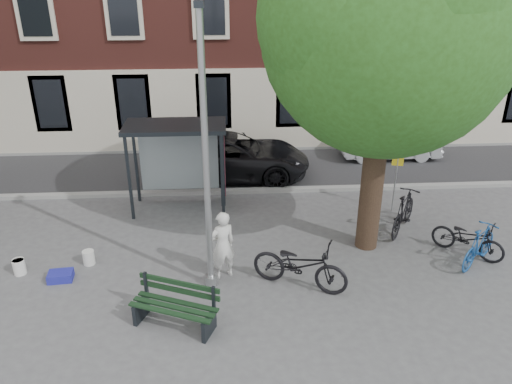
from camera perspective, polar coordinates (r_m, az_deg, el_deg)
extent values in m
plane|color=#4C4C4F|center=(11.69, -5.12, -10.46)|extent=(90.00, 90.00, 0.00)
cube|color=#28282B|center=(17.88, -4.71, 2.55)|extent=(40.00, 4.00, 0.01)
cube|color=gray|center=(16.02, -4.80, 0.05)|extent=(40.00, 0.25, 0.12)
cube|color=gray|center=(19.73, -4.65, 4.88)|extent=(40.00, 0.25, 0.12)
cylinder|color=#9EA0A3|center=(10.27, -5.74, 3.36)|extent=(0.14, 0.14, 6.00)
cylinder|color=#9EA0A3|center=(11.63, -5.14, -9.98)|extent=(0.28, 0.28, 0.24)
cube|color=#1E2328|center=(9.60, -6.56, 20.58)|extent=(0.18, 0.35, 0.12)
cylinder|color=black|center=(12.66, 13.10, 0.68)|extent=(0.56, 0.56, 3.40)
sphere|color=#274F17|center=(11.71, 14.90, 17.47)|extent=(5.60, 5.60, 5.60)
sphere|color=#274F17|center=(12.34, 18.80, 19.70)|extent=(3.92, 3.92, 3.92)
sphere|color=#274F17|center=(11.17, 11.43, 19.03)|extent=(4.20, 4.20, 4.20)
sphere|color=#274F17|center=(10.87, 17.81, 19.84)|extent=(3.64, 3.64, 3.64)
cube|color=#1E2328|center=(14.33, -14.29, 1.47)|extent=(0.08, 0.08, 2.50)
cube|color=#1E2328|center=(14.07, -3.84, 1.78)|extent=(0.08, 0.08, 2.50)
cube|color=#1E2328|center=(15.43, -13.56, 3.22)|extent=(0.08, 0.08, 2.50)
cube|color=#1E2328|center=(15.18, -3.85, 3.53)|extent=(0.08, 0.08, 2.50)
cube|color=#1E2328|center=(14.26, -9.26, 7.42)|extent=(2.85, 1.45, 0.12)
cube|color=#8C999E|center=(15.21, -8.77, 3.83)|extent=(2.34, 0.04, 2.00)
cube|color=#1E2328|center=(14.58, -3.85, 3.14)|extent=(0.12, 1.14, 2.12)
cube|color=#D84C19|center=(14.58, -3.58, 3.15)|extent=(0.02, 0.90, 1.62)
imported|color=silver|center=(11.50, -3.84, -6.08)|extent=(0.73, 0.63, 1.68)
cube|color=#1E2328|center=(10.81, -12.98, -12.93)|extent=(0.29, 0.55, 0.46)
cube|color=#1E2328|center=(10.20, -5.39, -14.92)|extent=(0.29, 0.55, 0.46)
cube|color=black|center=(10.20, -9.90, -13.42)|extent=(1.69, 0.80, 0.04)
cube|color=black|center=(10.33, -9.41, -12.84)|extent=(1.69, 0.80, 0.04)
cube|color=black|center=(10.45, -8.93, -12.28)|extent=(1.69, 0.80, 0.04)
cube|color=black|center=(10.41, -8.74, -11.07)|extent=(1.66, 0.73, 0.10)
cube|color=black|center=(10.30, -8.81, -10.25)|extent=(1.66, 0.73, 0.10)
imported|color=black|center=(11.30, 5.04, -8.28)|extent=(2.33, 1.64, 1.16)
imported|color=#19498A|center=(13.26, 24.17, -5.59)|extent=(1.60, 1.48, 1.02)
imported|color=black|center=(13.57, 23.07, -4.87)|extent=(1.76, 1.66, 0.94)
imported|color=black|center=(14.12, 16.52, -2.18)|extent=(1.54, 1.88, 1.15)
imported|color=black|center=(17.06, -2.91, 4.15)|extent=(5.50, 2.84, 1.48)
imported|color=#AEB2B6|center=(19.42, 15.03, 5.50)|extent=(3.72, 1.30, 1.22)
cube|color=#202295|center=(12.59, -21.43, -8.94)|extent=(0.59, 0.45, 0.20)
cylinder|color=silver|center=(13.20, -25.44, -7.65)|extent=(0.34, 0.34, 0.36)
cylinder|color=silver|center=(12.93, -18.57, -7.11)|extent=(0.36, 0.36, 0.36)
cylinder|color=silver|center=(13.16, -25.43, -7.77)|extent=(0.28, 0.28, 0.36)
cylinder|color=#9EA0A3|center=(15.06, 15.61, 1.02)|extent=(0.04, 0.04, 1.80)
cube|color=gold|center=(14.79, 15.93, 3.69)|extent=(0.32, 0.11, 0.42)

